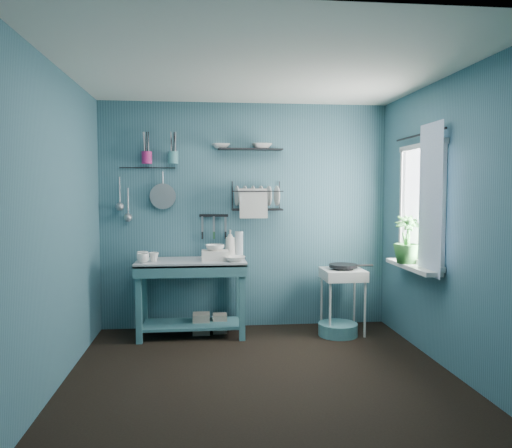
{
  "coord_description": "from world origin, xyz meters",
  "views": [
    {
      "loc": [
        -0.47,
        -4.06,
        1.53
      ],
      "look_at": [
        0.05,
        0.85,
        1.2
      ],
      "focal_mm": 35.0,
      "sensor_mm": 36.0,
      "label": 1
    }
  ],
  "objects": [
    {
      "name": "counter_bowl",
      "position": [
        -0.15,
        1.02,
        0.83
      ],
      "size": [
        0.22,
        0.22,
        0.05
      ],
      "primitive_type": "imported",
      "color": "silver",
      "rests_on": "work_counter"
    },
    {
      "name": "ladle_outer",
      "position": [
        -1.37,
        1.46,
        1.53
      ],
      "size": [
        0.01,
        0.01,
        0.3
      ],
      "primitive_type": "cylinder",
      "color": "gray",
      "rests_on": "wall_back"
    },
    {
      "name": "mug_right",
      "position": [
        -1.1,
        1.17,
        0.85
      ],
      "size": [
        0.17,
        0.17,
        0.1
      ],
      "primitive_type": "imported",
      "rotation": [
        0.0,
        0.0,
        1.05
      ],
      "color": "silver",
      "rests_on": "work_counter"
    },
    {
      "name": "wall_right",
      "position": [
        1.6,
        0.0,
        1.25
      ],
      "size": [
        0.0,
        3.0,
        3.0
      ],
      "primitive_type": "plane",
      "rotation": [
        1.57,
        0.0,
        -1.57
      ],
      "color": "#315965",
      "rests_on": "ground"
    },
    {
      "name": "ladle_inner",
      "position": [
        -1.28,
        1.46,
        1.41
      ],
      "size": [
        0.01,
        0.01,
        0.3
      ],
      "primitive_type": "cylinder",
      "color": "gray",
      "rests_on": "wall_back"
    },
    {
      "name": "ceiling",
      "position": [
        0.0,
        0.0,
        2.5
      ],
      "size": [
        3.2,
        3.2,
        0.0
      ],
      "primitive_type": "plane",
      "rotation": [
        3.14,
        0.0,
        0.0
      ],
      "color": "silver",
      "rests_on": "ground"
    },
    {
      "name": "floor",
      "position": [
        0.0,
        0.0,
        0.0
      ],
      "size": [
        3.2,
        3.2,
        0.0
      ],
      "primitive_type": "plane",
      "color": "black",
      "rests_on": "ground"
    },
    {
      "name": "curtain",
      "position": [
        1.52,
        0.15,
        1.45
      ],
      "size": [
        0.0,
        1.35,
        1.35
      ],
      "primitive_type": "plane",
      "rotation": [
        1.57,
        0.0,
        1.57
      ],
      "color": "white",
      "rests_on": "wall_right"
    },
    {
      "name": "work_counter",
      "position": [
        -0.6,
        1.17,
        0.4
      ],
      "size": [
        1.19,
        0.69,
        0.8
      ],
      "primitive_type": "cube",
      "rotation": [
        0.0,
        0.0,
        0.11
      ],
      "color": "#34676E",
      "rests_on": "floor"
    },
    {
      "name": "wall_left",
      "position": [
        -1.6,
        0.0,
        1.25
      ],
      "size": [
        0.0,
        3.0,
        3.0
      ],
      "primitive_type": "plane",
      "rotation": [
        1.57,
        0.0,
        1.57
      ],
      "color": "#315965",
      "rests_on": "ground"
    },
    {
      "name": "wash_tub",
      "position": [
        -0.35,
        1.15,
        0.85
      ],
      "size": [
        0.28,
        0.22,
        0.1
      ],
      "primitive_type": "cube",
      "color": "silver",
      "rests_on": "work_counter"
    },
    {
      "name": "wall_front",
      "position": [
        0.0,
        -1.5,
        1.25
      ],
      "size": [
        3.2,
        0.0,
        3.2
      ],
      "primitive_type": "plane",
      "rotation": [
        -1.57,
        0.0,
        0.0
      ],
      "color": "#315965",
      "rests_on": "ground"
    },
    {
      "name": "floor_basin",
      "position": [
        0.94,
        1.01,
        0.07
      ],
      "size": [
        0.41,
        0.41,
        0.13
      ],
      "primitive_type": "cylinder",
      "color": "teal",
      "rests_on": "floor"
    },
    {
      "name": "mug_left",
      "position": [
        -1.08,
        1.01,
        0.85
      ],
      "size": [
        0.12,
        0.12,
        0.1
      ],
      "primitive_type": "imported",
      "color": "silver",
      "rests_on": "work_counter"
    },
    {
      "name": "soap_bottle",
      "position": [
        -0.18,
        1.37,
        0.95
      ],
      "size": [
        0.11,
        0.12,
        0.3
      ],
      "primitive_type": "imported",
      "color": "silver",
      "rests_on": "work_counter"
    },
    {
      "name": "wall_back",
      "position": [
        0.0,
        1.5,
        1.25
      ],
      "size": [
        3.2,
        0.0,
        3.2
      ],
      "primitive_type": "plane",
      "rotation": [
        1.57,
        0.0,
        0.0
      ],
      "color": "#315965",
      "rests_on": "ground"
    },
    {
      "name": "window_glass",
      "position": [
        1.59,
        0.45,
        1.4
      ],
      "size": [
        0.0,
        1.1,
        1.1
      ],
      "primitive_type": "plane",
      "rotation": [
        1.57,
        0.0,
        1.57
      ],
      "color": "white",
      "rests_on": "wall_right"
    },
    {
      "name": "mug_mid",
      "position": [
        -0.98,
        1.11,
        0.85
      ],
      "size": [
        0.14,
        0.14,
        0.09
      ],
      "primitive_type": "imported",
      "rotation": [
        0.0,
        0.0,
        0.52
      ],
      "color": "silver",
      "rests_on": "work_counter"
    },
    {
      "name": "potted_plant",
      "position": [
        1.49,
        0.54,
        1.06
      ],
      "size": [
        0.3,
        0.3,
        0.46
      ],
      "primitive_type": "imported",
      "rotation": [
        0.0,
        0.0,
        -0.2
      ],
      "color": "#2E712D",
      "rests_on": "windowsill"
    },
    {
      "name": "shelf_bowl_left",
      "position": [
        -0.28,
        1.4,
        2.08
      ],
      "size": [
        0.22,
        0.22,
        0.05
      ],
      "primitive_type": "imported",
      "rotation": [
        0.0,
        0.0,
        0.15
      ],
      "color": "silver",
      "rests_on": "upper_shelf"
    },
    {
      "name": "frying_pan",
      "position": [
        1.01,
        1.1,
        0.73
      ],
      "size": [
        0.3,
        0.3,
        0.03
      ],
      "primitive_type": "cylinder",
      "color": "black",
      "rests_on": "hotplate_stand"
    },
    {
      "name": "knife_strip",
      "position": [
        -0.36,
        1.47,
        1.26
      ],
      "size": [
        0.32,
        0.05,
        0.03
      ],
      "primitive_type": "cube",
      "rotation": [
        0.0,
        0.0,
        -0.1
      ],
      "color": "black",
      "rests_on": "wall_back"
    },
    {
      "name": "hotplate_stand",
      "position": [
        1.01,
        1.1,
        0.35
      ],
      "size": [
        0.43,
        0.43,
        0.69
      ],
      "primitive_type": "cube",
      "rotation": [
        0.0,
        0.0,
        0.0
      ],
      "color": "silver",
      "rests_on": "floor"
    },
    {
      "name": "colander",
      "position": [
        -0.91,
        1.45,
        1.47
      ],
      "size": [
        0.28,
        0.03,
        0.28
      ],
      "primitive_type": "cylinder",
      "rotation": [
        1.54,
        0.0,
        0.0
      ],
      "color": "gray",
      "rests_on": "wall_back"
    },
    {
      "name": "tub_bowl",
      "position": [
        -0.35,
        1.15,
        0.93
      ],
      "size": [
        0.19,
        0.19,
        0.06
      ],
      "primitive_type": "imported",
      "color": "silver",
      "rests_on": "wash_tub"
    },
    {
      "name": "utensil_cup_teal",
      "position": [
        -0.79,
        1.42,
        1.89
      ],
      "size": [
        0.11,
        0.11,
        0.13
      ],
      "primitive_type": "cylinder",
      "color": "teal",
      "rests_on": "wall_back"
    },
    {
      "name": "hook_rail",
      "position": [
        -1.07,
        1.47,
        1.78
      ],
      "size": [
        0.6,
        0.01,
        0.01
      ],
      "primitive_type": "cylinder",
      "rotation": [
        0.0,
        1.57,
        0.0
      ],
      "color": "black",
      "rests_on": "wall_back"
    },
    {
      "name": "storage_tin_small",
      "position": [
        -0.3,
        1.25,
        0.1
      ],
      "size": [
        0.15,
        0.15,
        0.2
      ],
      "primitive_type": "cube",
      "color": "gray",
      "rests_on": "floor"
    },
    {
      "name": "storage_tin_large",
      "position": [
        -0.5,
        1.22,
        0.11
      ],
      "size": [
        0.18,
        0.18,
        0.22
      ],
      "primitive_type": "cube",
      "color": "gray",
      "rests_on": "floor"
    },
    {
      "name": "curtain_rod",
      "position": [
        1.54,
        0.45,
        2.05
      ],
      "size": [
        0.02,
        1.05,
        0.02
      ],
      "primitive_type": "cylinder",
      "rotation": [
        1.57,
        0.0,
        0.0
      ],
      "color": "black",
      "rests_on": "wall_right"
    },
    {
      "name": "dish_rack",
      "position": [
        0.11,
        1.37,
        1.48
      ],
      "size": [
        0.58,
        0.32,
        0.32
      ],
      "primitive_type": "cube",
      "rotation": [
        0.0,
        0.0,
        -0.16
      ],
      "color": "black",
      "rests_on": "wall_back"
    },
    {
      "name": "shelf_bowl_right",
      "position": [
        0.17,
        1.4,
        2.09
      ],
      "size": [
        0.23,
        0.23,
        0.05
      ],
      "primitive_type": "imported",
      "rotation": [
        0.0,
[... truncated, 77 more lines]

